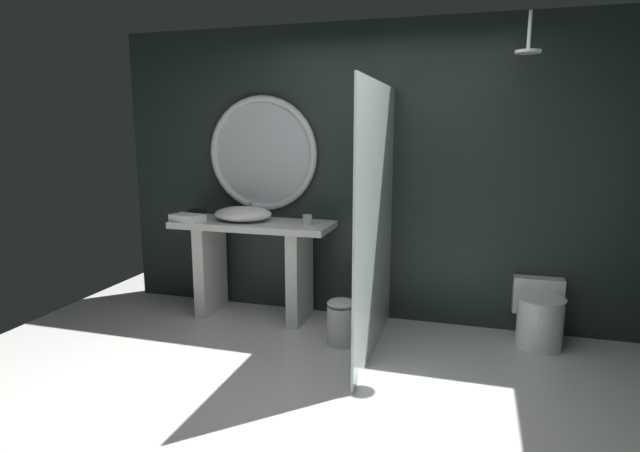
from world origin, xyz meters
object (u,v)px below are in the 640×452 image
object	(u,v)px
round_wall_mirror	(262,154)
toilet	(539,313)
tumbler_cup	(307,220)
waste_bin	(341,321)
rain_shower_head	(528,47)
folded_hand_towel	(187,218)
tissue_box	(196,214)
vessel_sink	(243,214)

from	to	relation	value
round_wall_mirror	toilet	xyz separation A→B (m)	(2.43, -0.18, -1.22)
tumbler_cup	round_wall_mirror	distance (m)	0.80
tumbler_cup	waste_bin	distance (m)	0.93
rain_shower_head	folded_hand_towel	distance (m)	3.06
tissue_box	round_wall_mirror	bearing A→B (deg)	24.15
tumbler_cup	folded_hand_towel	distance (m)	1.09
vessel_sink	tumbler_cup	bearing A→B (deg)	-0.67
vessel_sink	toilet	distance (m)	2.62
round_wall_mirror	waste_bin	size ratio (longest dim) A/B	2.80
tissue_box	folded_hand_towel	bearing A→B (deg)	-87.12
rain_shower_head	round_wall_mirror	bearing A→B (deg)	168.47
vessel_sink	folded_hand_towel	world-z (taller)	vessel_sink
tissue_box	round_wall_mirror	size ratio (longest dim) A/B	0.13
tumbler_cup	tissue_box	world-z (taller)	tumbler_cup
round_wall_mirror	folded_hand_towel	bearing A→B (deg)	-142.82
waste_bin	round_wall_mirror	bearing A→B (deg)	144.75
tumbler_cup	rain_shower_head	size ratio (longest dim) A/B	0.31
round_wall_mirror	waste_bin	bearing A→B (deg)	-35.25
toilet	waste_bin	world-z (taller)	toilet
tissue_box	round_wall_mirror	world-z (taller)	round_wall_mirror
toilet	round_wall_mirror	bearing A→B (deg)	175.77
vessel_sink	round_wall_mirror	distance (m)	0.59
round_wall_mirror	waste_bin	distance (m)	1.71
vessel_sink	toilet	world-z (taller)	vessel_sink
vessel_sink	rain_shower_head	distance (m)	2.63
tissue_box	waste_bin	distance (m)	1.71
rain_shower_head	toilet	world-z (taller)	rain_shower_head
vessel_sink	toilet	bearing A→B (deg)	1.86
round_wall_mirror	rain_shower_head	size ratio (longest dim) A/B	3.69
vessel_sink	round_wall_mirror	size ratio (longest dim) A/B	0.50
tissue_box	vessel_sink	bearing A→B (deg)	-0.99
tumbler_cup	tissue_box	xyz separation A→B (m)	(-1.09, 0.02, -0.00)
tissue_box	round_wall_mirror	xyz separation A→B (m)	(0.57, 0.25, 0.55)
tumbler_cup	waste_bin	bearing A→B (deg)	-43.53
toilet	waste_bin	distance (m)	1.58
tumbler_cup	round_wall_mirror	world-z (taller)	round_wall_mirror
toilet	waste_bin	size ratio (longest dim) A/B	1.51
vessel_sink	tumbler_cup	size ratio (longest dim) A/B	5.99
waste_bin	folded_hand_towel	bearing A→B (deg)	171.15
folded_hand_towel	round_wall_mirror	bearing A→B (deg)	37.18
waste_bin	tumbler_cup	bearing A→B (deg)	136.47
round_wall_mirror	waste_bin	world-z (taller)	round_wall_mirror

